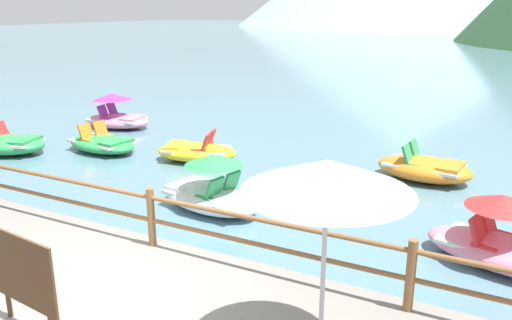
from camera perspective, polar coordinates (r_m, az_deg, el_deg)
The scene contains 11 objects.
ground_plane at distance 44.74m, azimuth 21.31°, elevation 10.38°, with size 200.00×200.00×0.00m, color slate.
dock_railing at distance 8.19m, azimuth -11.59°, elevation -5.59°, with size 23.92×0.12×0.95m.
sign_board at distance 6.54m, azimuth -24.46°, elevation -11.27°, with size 1.18×0.17×1.19m.
beach_umbrella at distance 4.96m, azimuth 7.89°, elevation -2.10°, with size 1.70×1.70×2.24m.
pedal_boat_0 at distance 13.04m, azimuth 18.20°, elevation -0.87°, with size 2.38×1.61×0.87m.
pedal_boat_2 at distance 16.24m, azimuth -25.82°, elevation 1.60°, with size 2.49×1.90×0.86m.
pedal_boat_3 at distance 15.49m, azimuth -16.68°, elevation 1.78°, with size 2.48×1.58×0.81m.
pedal_boat_4 at distance 9.21m, azimuth 25.84°, elevation -8.47°, with size 2.72×1.80×1.20m.
pedal_boat_5 at distance 18.43m, azimuth -15.21°, elevation 4.69°, with size 2.53×1.68×1.19m.
pedal_boat_6 at distance 10.61m, azimuth -5.05°, elevation -3.48°, with size 2.58×1.68×1.20m.
pedal_boat_7 at distance 14.03m, azimuth -6.62°, elevation 0.95°, with size 2.44×1.79×0.83m.
Camera 1 is at (4.86, -4.29, 4.03)m, focal length 36.06 mm.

